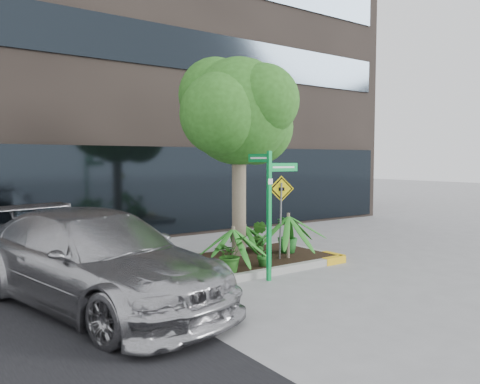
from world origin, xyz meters
TOP-DOWN VIEW (x-y plane):
  - ground at (0.00, 0.00)m, footprint 80.00×80.00m
  - building at (0.50, 8.50)m, footprint 18.00×8.00m
  - planter at (0.23, 0.27)m, footprint 3.35×2.36m
  - tree at (-0.05, 0.70)m, footprint 3.10×2.75m
  - palm_front at (0.62, -0.25)m, footprint 1.13×1.13m
  - palm_left at (-0.84, -0.24)m, footprint 0.93×0.93m
  - palm_back at (0.41, 1.08)m, footprint 0.70×0.70m
  - parked_car at (-3.80, -0.67)m, footprint 3.35×5.57m
  - shrub_a at (-1.15, -0.55)m, footprint 0.81×0.81m
  - shrub_b at (1.00, 0.21)m, footprint 0.67×0.67m
  - shrub_c at (-0.33, -0.55)m, footprint 0.53×0.53m
  - shrub_d at (0.62, 0.82)m, footprint 0.52×0.52m
  - street_sign_post at (-0.55, -1.03)m, footprint 0.74×0.73m
  - cattle_sign at (0.38, -0.28)m, footprint 0.52×0.24m

SIDE VIEW (x-z plane):
  - ground at x=0.00m, z-range 0.00..0.00m
  - planter at x=0.23m, z-range 0.03..0.18m
  - shrub_a at x=-1.15m, z-range 0.15..0.84m
  - shrub_d at x=0.62m, z-range 0.15..0.86m
  - shrub_c at x=-0.33m, z-range 0.15..0.89m
  - shrub_b at x=1.00m, z-range 0.15..1.00m
  - palm_back at x=0.41m, z-range 0.34..1.11m
  - parked_car at x=-3.80m, z-range 0.00..1.51m
  - palm_left at x=-0.84m, z-range 0.41..1.44m
  - palm_front at x=0.62m, z-range 0.46..1.71m
  - cattle_sign at x=0.38m, z-range 0.47..2.30m
  - street_sign_post at x=-0.55m, z-range 0.29..2.78m
  - tree at x=-0.05m, z-range 1.07..5.72m
  - building at x=0.50m, z-range 0.00..15.00m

